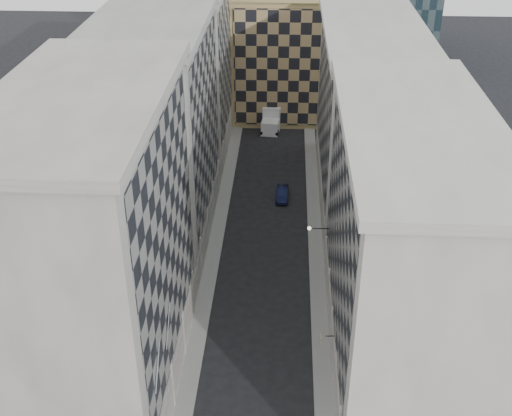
% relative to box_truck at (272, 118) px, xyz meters
% --- Properties ---
extents(sidewalk_west, '(1.50, 100.00, 0.15)m').
position_rel_box_truck_xyz_m(sidewalk_west, '(-5.04, -31.40, -1.40)').
color(sidewalk_west, gray).
rests_on(sidewalk_west, ground).
extents(sidewalk_east, '(1.50, 100.00, 0.15)m').
position_rel_box_truck_xyz_m(sidewalk_east, '(5.46, -31.40, -1.40)').
color(sidewalk_east, gray).
rests_on(sidewalk_east, ground).
extents(bldg_left_a, '(10.80, 22.80, 23.70)m').
position_rel_box_truck_xyz_m(bldg_left_a, '(-10.67, -50.40, 10.34)').
color(bldg_left_a, gray).
rests_on(bldg_left_a, ground).
extents(bldg_left_b, '(10.80, 22.80, 22.70)m').
position_rel_box_truck_xyz_m(bldg_left_b, '(-10.67, -28.40, 9.84)').
color(bldg_left_b, gray).
rests_on(bldg_left_b, ground).
extents(bldg_left_c, '(10.80, 22.80, 21.70)m').
position_rel_box_truck_xyz_m(bldg_left_c, '(-10.67, -6.40, 9.35)').
color(bldg_left_c, gray).
rests_on(bldg_left_c, ground).
extents(bldg_right_a, '(10.80, 26.80, 20.70)m').
position_rel_box_truck_xyz_m(bldg_right_a, '(11.09, -46.40, 8.84)').
color(bldg_right_a, '#A9A49B').
rests_on(bldg_right_a, ground).
extents(bldg_right_b, '(10.80, 28.80, 19.70)m').
position_rel_box_truck_xyz_m(bldg_right_b, '(11.10, -19.40, 8.37)').
color(bldg_right_b, '#A9A49B').
rests_on(bldg_right_b, ground).
extents(tan_block, '(16.80, 14.80, 18.80)m').
position_rel_box_truck_xyz_m(tan_block, '(2.21, 6.49, 7.96)').
color(tan_block, tan).
rests_on(tan_block, ground).
extents(flagpoles_left, '(0.10, 6.33, 2.33)m').
position_rel_box_truck_xyz_m(flagpoles_left, '(-5.69, -55.40, 6.52)').
color(flagpoles_left, gray).
rests_on(flagpoles_left, ground).
extents(bracket_lamp, '(1.98, 0.36, 0.36)m').
position_rel_box_truck_xyz_m(bracket_lamp, '(4.59, -37.40, 4.72)').
color(bracket_lamp, black).
rests_on(bracket_lamp, ground).
extents(box_truck, '(3.12, 6.41, 3.40)m').
position_rel_box_truck_xyz_m(box_truck, '(0.00, 0.00, 0.00)').
color(box_truck, white).
rests_on(box_truck, ground).
extents(dark_car, '(1.47, 4.01, 1.31)m').
position_rel_box_truck_xyz_m(dark_car, '(1.81, -21.00, -0.82)').
color(dark_car, black).
rests_on(dark_car, ground).
extents(shop_sign, '(1.10, 0.62, 0.69)m').
position_rel_box_truck_xyz_m(shop_sign, '(5.19, -49.53, 2.36)').
color(shop_sign, black).
rests_on(shop_sign, ground).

